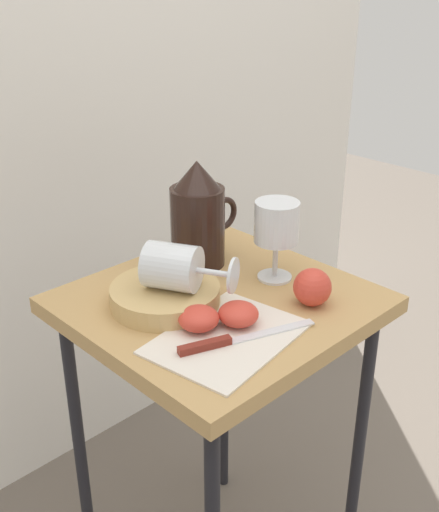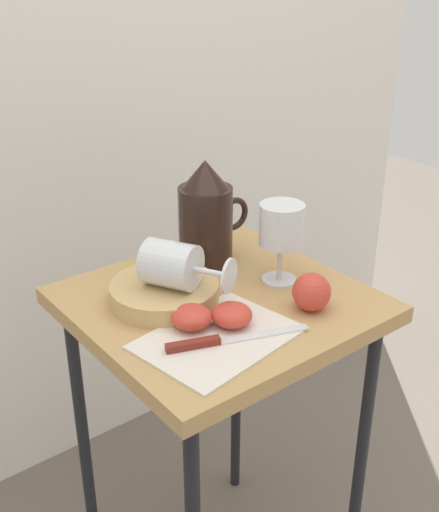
{
  "view_description": "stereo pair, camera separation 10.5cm",
  "coord_description": "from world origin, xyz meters",
  "px_view_note": "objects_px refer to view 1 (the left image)",
  "views": [
    {
      "loc": [
        -0.68,
        -0.7,
        1.25
      ],
      "look_at": [
        0.0,
        0.0,
        0.79
      ],
      "focal_mm": 44.32,
      "sensor_mm": 36.0,
      "label": 1
    },
    {
      "loc": [
        -0.6,
        -0.77,
        1.25
      ],
      "look_at": [
        0.0,
        0.0,
        0.79
      ],
      "focal_mm": 44.32,
      "sensor_mm": 36.0,
      "label": 2
    }
  ],
  "objects_px": {
    "knife": "(228,341)",
    "table": "(219,337)",
    "pitcher": "(198,223)",
    "apple_whole": "(312,287)",
    "basket_tray": "(165,295)",
    "wine_glass_tipped_near": "(174,267)",
    "wine_glass_upright": "(277,226)",
    "apple_half_right": "(238,314)",
    "apple_half_left": "(199,318)"
  },
  "relations": [
    {
      "from": "basket_tray",
      "to": "wine_glass_upright",
      "type": "distance_m",
      "value": 0.24
    },
    {
      "from": "basket_tray",
      "to": "pitcher",
      "type": "relative_size",
      "value": 0.91
    },
    {
      "from": "table",
      "to": "pitcher",
      "type": "distance_m",
      "value": 0.22
    },
    {
      "from": "table",
      "to": "pitcher",
      "type": "xyz_separation_m",
      "value": [
        0.07,
        0.13,
        0.17
      ]
    },
    {
      "from": "table",
      "to": "knife",
      "type": "distance_m",
      "value": 0.18
    },
    {
      "from": "pitcher",
      "to": "apple_whole",
      "type": "distance_m",
      "value": 0.26
    },
    {
      "from": "basket_tray",
      "to": "wine_glass_upright",
      "type": "bearing_deg",
      "value": -17.2
    },
    {
      "from": "wine_glass_upright",
      "to": "apple_half_left",
      "type": "bearing_deg",
      "value": -170.69
    },
    {
      "from": "wine_glass_upright",
      "to": "apple_half_right",
      "type": "distance_m",
      "value": 0.2
    },
    {
      "from": "apple_half_right",
      "to": "knife",
      "type": "xyz_separation_m",
      "value": [
        -0.05,
        -0.03,
        -0.01
      ]
    },
    {
      "from": "table",
      "to": "apple_whole",
      "type": "height_order",
      "value": "apple_whole"
    },
    {
      "from": "wine_glass_tipped_near",
      "to": "apple_half_right",
      "type": "bearing_deg",
      "value": -75.37
    },
    {
      "from": "pitcher",
      "to": "apple_whole",
      "type": "bearing_deg",
      "value": -83.51
    },
    {
      "from": "apple_half_left",
      "to": "basket_tray",
      "type": "bearing_deg",
      "value": 81.42
    },
    {
      "from": "wine_glass_tipped_near",
      "to": "knife",
      "type": "xyz_separation_m",
      "value": [
        -0.02,
        -0.15,
        -0.07
      ]
    },
    {
      "from": "wine_glass_upright",
      "to": "knife",
      "type": "distance_m",
      "value": 0.26
    },
    {
      "from": "wine_glass_upright",
      "to": "apple_whole",
      "type": "relative_size",
      "value": 2.29
    },
    {
      "from": "basket_tray",
      "to": "pitcher",
      "type": "xyz_separation_m",
      "value": [
        0.15,
        0.08,
        0.07
      ]
    },
    {
      "from": "pitcher",
      "to": "knife",
      "type": "height_order",
      "value": "pitcher"
    },
    {
      "from": "wine_glass_tipped_near",
      "to": "apple_half_right",
      "type": "height_order",
      "value": "wine_glass_tipped_near"
    },
    {
      "from": "table",
      "to": "wine_glass_upright",
      "type": "height_order",
      "value": "wine_glass_upright"
    },
    {
      "from": "basket_tray",
      "to": "knife",
      "type": "height_order",
      "value": "basket_tray"
    },
    {
      "from": "knife",
      "to": "table",
      "type": "bearing_deg",
      "value": 50.62
    },
    {
      "from": "basket_tray",
      "to": "knife",
      "type": "bearing_deg",
      "value": -94.48
    },
    {
      "from": "apple_half_left",
      "to": "knife",
      "type": "height_order",
      "value": "apple_half_left"
    },
    {
      "from": "wine_glass_tipped_near",
      "to": "knife",
      "type": "relative_size",
      "value": 0.75
    },
    {
      "from": "wine_glass_upright",
      "to": "apple_whole",
      "type": "height_order",
      "value": "wine_glass_upright"
    },
    {
      "from": "basket_tray",
      "to": "wine_glass_tipped_near",
      "type": "xyz_separation_m",
      "value": [
        0.01,
        -0.02,
        0.06
      ]
    },
    {
      "from": "apple_whole",
      "to": "knife",
      "type": "xyz_separation_m",
      "value": [
        -0.19,
        0.01,
        -0.02
      ]
    },
    {
      "from": "apple_half_right",
      "to": "apple_whole",
      "type": "height_order",
      "value": "apple_whole"
    },
    {
      "from": "apple_half_right",
      "to": "apple_half_left",
      "type": "bearing_deg",
      "value": 148.1
    },
    {
      "from": "apple_half_left",
      "to": "wine_glass_upright",
      "type": "bearing_deg",
      "value": 9.31
    },
    {
      "from": "wine_glass_tipped_near",
      "to": "apple_half_left",
      "type": "height_order",
      "value": "wine_glass_tipped_near"
    },
    {
      "from": "basket_tray",
      "to": "apple_half_right",
      "type": "xyz_separation_m",
      "value": [
        0.04,
        -0.14,
        0.0
      ]
    },
    {
      "from": "table",
      "to": "wine_glass_tipped_near",
      "type": "distance_m",
      "value": 0.18
    },
    {
      "from": "apple_whole",
      "to": "apple_half_right",
      "type": "bearing_deg",
      "value": 164.95
    },
    {
      "from": "pitcher",
      "to": "wine_glass_upright",
      "type": "relative_size",
      "value": 1.38
    },
    {
      "from": "wine_glass_tipped_near",
      "to": "knife",
      "type": "distance_m",
      "value": 0.16
    },
    {
      "from": "basket_tray",
      "to": "wine_glass_tipped_near",
      "type": "distance_m",
      "value": 0.06
    },
    {
      "from": "basket_tray",
      "to": "apple_half_left",
      "type": "xyz_separation_m",
      "value": [
        -0.02,
        -0.1,
        0.0
      ]
    },
    {
      "from": "wine_glass_upright",
      "to": "apple_half_right",
      "type": "relative_size",
      "value": 2.29
    },
    {
      "from": "wine_glass_upright",
      "to": "pitcher",
      "type": "bearing_deg",
      "value": 111.49
    },
    {
      "from": "basket_tray",
      "to": "wine_glass_tipped_near",
      "type": "relative_size",
      "value": 1.12
    },
    {
      "from": "knife",
      "to": "pitcher",
      "type": "bearing_deg",
      "value": 56.22
    },
    {
      "from": "pitcher",
      "to": "knife",
      "type": "distance_m",
      "value": 0.31
    },
    {
      "from": "wine_glass_upright",
      "to": "apple_whole",
      "type": "xyz_separation_m",
      "value": [
        -0.03,
        -0.11,
        -0.07
      ]
    },
    {
      "from": "wine_glass_tipped_near",
      "to": "apple_half_right",
      "type": "relative_size",
      "value": 2.55
    },
    {
      "from": "apple_whole",
      "to": "knife",
      "type": "relative_size",
      "value": 0.3
    },
    {
      "from": "wine_glass_upright",
      "to": "wine_glass_tipped_near",
      "type": "relative_size",
      "value": 0.9
    },
    {
      "from": "table",
      "to": "basket_tray",
      "type": "distance_m",
      "value": 0.14
    }
  ]
}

